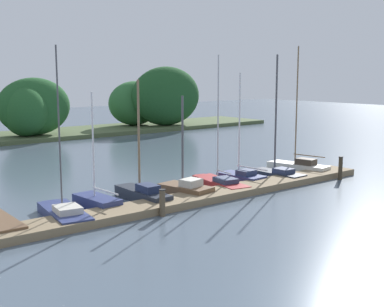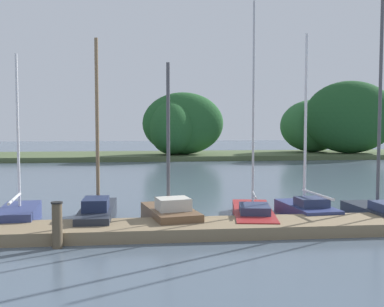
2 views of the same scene
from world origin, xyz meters
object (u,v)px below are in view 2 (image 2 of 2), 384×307
(sailboat_6, at_px, (98,211))
(mooring_piling_1, at_px, (57,225))
(sailboat_8, at_px, (253,212))
(sailboat_7, at_px, (170,213))
(sailboat_9, at_px, (306,207))
(sailboat_5, at_px, (19,214))
(sailboat_10, at_px, (380,209))

(sailboat_6, height_order, mooring_piling_1, sailboat_6)
(sailboat_8, bearing_deg, sailboat_7, 109.01)
(sailboat_7, relative_size, sailboat_9, 0.82)
(sailboat_6, bearing_deg, sailboat_9, -87.17)
(sailboat_9, distance_m, mooring_piling_1, 8.34)
(sailboat_7, distance_m, sailboat_8, 2.81)
(sailboat_7, relative_size, sailboat_8, 0.71)
(sailboat_5, height_order, sailboat_6, sailboat_6)
(sailboat_9, xyz_separation_m, sailboat_10, (2.27, -0.71, 0.04))
(sailboat_9, bearing_deg, sailboat_8, 94.66)
(sailboat_7, distance_m, sailboat_9, 4.76)
(sailboat_10, height_order, mooring_piling_1, sailboat_10)
(sailboat_6, height_order, sailboat_10, sailboat_10)
(sailboat_6, xyz_separation_m, mooring_piling_1, (-0.80, -2.86, 0.20))
(sailboat_7, xyz_separation_m, mooring_piling_1, (-3.05, -2.32, 0.21))
(sailboat_5, relative_size, mooring_piling_1, 4.46)
(sailboat_5, distance_m, sailboat_9, 9.39)
(sailboat_8, height_order, mooring_piling_1, sailboat_8)
(sailboat_9, relative_size, mooring_piling_1, 5.16)
(sailboat_5, xyz_separation_m, sailboat_6, (2.44, -0.12, 0.06))
(mooring_piling_1, bearing_deg, sailboat_9, 21.85)
(sailboat_5, xyz_separation_m, sailboat_7, (4.69, -0.66, 0.05))
(sailboat_10, bearing_deg, sailboat_5, 84.35)
(sailboat_5, xyz_separation_m, sailboat_9, (9.38, 0.12, 0.00))
(sailboat_7, bearing_deg, sailboat_10, -100.77)
(sailboat_6, height_order, sailboat_7, sailboat_6)
(sailboat_7, bearing_deg, sailboat_8, -92.05)
(sailboat_7, height_order, mooring_piling_1, sailboat_7)
(sailboat_8, relative_size, mooring_piling_1, 5.96)
(sailboat_9, bearing_deg, sailboat_7, 94.41)
(sailboat_6, bearing_deg, sailboat_7, -102.54)
(sailboat_8, bearing_deg, mooring_piling_1, 125.25)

